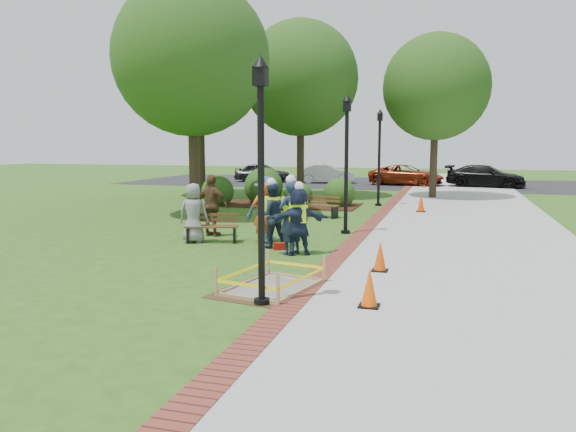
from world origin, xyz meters
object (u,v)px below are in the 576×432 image
(bench_near, at_px, (212,233))
(lamp_near, at_px, (261,162))
(wet_concrete_pad, at_px, (273,277))
(hivis_worker_b, at_px, (291,215))
(hivis_worker_a, at_px, (298,219))
(cone_front, at_px, (369,289))
(hivis_worker_c, at_px, (271,213))

(bench_near, relative_size, lamp_near, 0.37)
(wet_concrete_pad, distance_m, hivis_worker_b, 3.52)
(wet_concrete_pad, relative_size, lamp_near, 0.61)
(wet_concrete_pad, xyz_separation_m, hivis_worker_a, (-0.40, 3.35, 0.68))
(bench_near, bearing_deg, hivis_worker_a, -19.83)
(cone_front, distance_m, hivis_worker_c, 5.87)
(cone_front, xyz_separation_m, hivis_worker_c, (-3.32, 4.81, 0.60))
(wet_concrete_pad, distance_m, hivis_worker_c, 4.38)
(hivis_worker_a, bearing_deg, lamp_near, -83.11)
(wet_concrete_pad, distance_m, hivis_worker_a, 3.45)
(hivis_worker_a, xyz_separation_m, hivis_worker_c, (-0.96, 0.75, 0.01))
(lamp_near, bearing_deg, wet_concrete_pad, 97.20)
(bench_near, height_order, cone_front, bench_near)
(cone_front, relative_size, hivis_worker_b, 0.34)
(wet_concrete_pad, distance_m, cone_front, 2.09)
(wet_concrete_pad, distance_m, bench_near, 5.42)
(wet_concrete_pad, bearing_deg, lamp_near, -82.80)
(hivis_worker_a, relative_size, hivis_worker_c, 0.98)
(hivis_worker_a, bearing_deg, bench_near, 160.17)
(cone_front, height_order, hivis_worker_c, hivis_worker_c)
(hivis_worker_b, height_order, hivis_worker_c, hivis_worker_b)
(cone_front, height_order, hivis_worker_a, hivis_worker_a)
(lamp_near, distance_m, hivis_worker_c, 5.56)
(lamp_near, xyz_separation_m, hivis_worker_a, (-0.53, 4.38, -1.56))
(bench_near, distance_m, cone_front, 7.25)
(cone_front, bearing_deg, lamp_near, -170.10)
(hivis_worker_b, bearing_deg, bench_near, 159.24)
(bench_near, distance_m, hivis_worker_c, 1.99)
(cone_front, bearing_deg, hivis_worker_a, 120.20)
(hivis_worker_a, height_order, hivis_worker_b, hivis_worker_b)
(hivis_worker_b, relative_size, hivis_worker_c, 1.07)
(bench_near, bearing_deg, lamp_near, -58.20)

